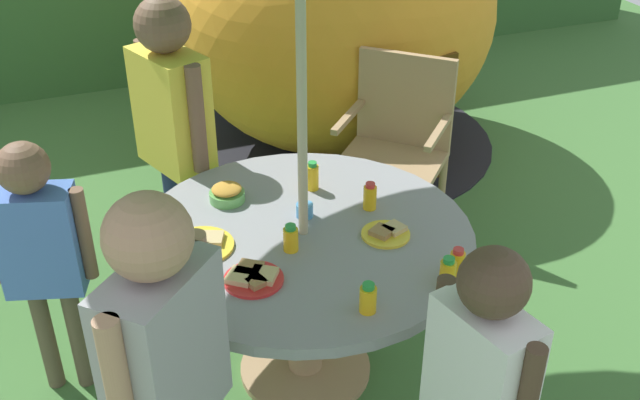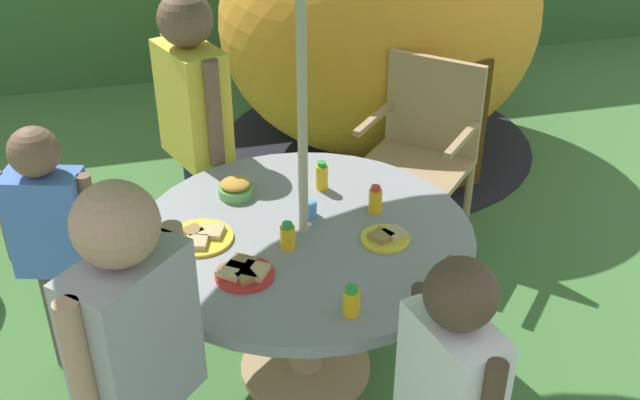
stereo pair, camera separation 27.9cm
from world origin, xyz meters
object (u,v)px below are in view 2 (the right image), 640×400
Objects in this scene: juice_bottle_mid_right at (450,271)px; child_in_blue_shirt at (50,223)px; child_in_white_shirt at (450,385)px; plate_front_edge at (201,237)px; snack_bowl at (236,188)px; dome_tent at (381,20)px; child_in_yellow_shirt at (193,104)px; juice_bottle_center_back at (437,283)px; child_in_grey_shirt at (134,337)px; cup_near at (308,209)px; garden_table at (304,260)px; juice_bottle_far_right at (351,301)px; juice_bottle_near_left at (288,237)px; plate_far_left at (386,237)px; juice_bottle_near_right at (322,176)px; wooden_chair at (423,142)px; plate_mid_left at (244,272)px; juice_bottle_center_front at (375,200)px.

child_in_blue_shirt is at bearing 151.91° from juice_bottle_mid_right.
plate_front_edge is at bearing 18.93° from child_in_white_shirt.
dome_tent is at bearing 54.51° from snack_bowl.
child_in_yellow_shirt reaches higher than juice_bottle_center_back.
child_in_blue_shirt is at bearing 30.96° from child_in_white_shirt.
child_in_grey_shirt is 20.31× the size of cup_near.
child_in_blue_shirt is (-0.94, 0.29, 0.14)m from garden_table.
juice_bottle_center_back is (-0.62, -2.47, -0.08)m from dome_tent.
cup_near is at bearing 89.37° from juice_bottle_far_right.
plate_far_left is at bearing -6.21° from juice_bottle_near_left.
garden_table is 0.38m from juice_bottle_near_right.
plate_front_edge is at bearing -171.53° from cup_near.
wooden_chair is 9.34× the size of juice_bottle_mid_right.
wooden_chair is at bearing -31.53° from child_in_white_shirt.
dome_tent is at bearing 77.14° from juice_bottle_mid_right.
child_in_grey_shirt is at bearing -127.21° from dome_tent.
juice_bottle_far_right reaches higher than plate_front_edge.
juice_bottle_center_back reaches higher than plate_far_left.
plate_mid_left is 0.23m from juice_bottle_near_left.
child_in_yellow_shirt is 0.55m from snack_bowl.
dome_tent is at bearing 69.59° from juice_bottle_far_right.
wooden_chair is 0.99m from juice_bottle_center_front.
dome_tent reaches higher than juice_bottle_center_front.
juice_bottle_near_left reaches higher than cup_near.
child_in_grey_shirt is at bearing -168.51° from juice_bottle_far_right.
plate_far_left is 1.78× the size of juice_bottle_mid_right.
cup_near is at bearing 171.90° from juice_bottle_center_front.
dome_tent is at bearing 127.06° from wooden_chair.
juice_bottle_near_left reaches higher than snack_bowl.
juice_bottle_center_front is at bearing 22.50° from juice_bottle_near_left.
snack_bowl is at bearing 20.85° from child_in_grey_shirt.
plate_front_edge is (-0.59, 0.97, -0.03)m from child_in_white_shirt.
child_in_grey_shirt is 1.00m from juice_bottle_center_back.
juice_bottle_near_left is (-0.37, 0.04, 0.04)m from plate_far_left.
child_in_yellow_shirt reaches higher than child_in_grey_shirt.
snack_bowl is 0.99m from juice_bottle_mid_right.
cup_near reaches higher than plate_far_left.
garden_table is 9.02× the size of snack_bowl.
child_in_blue_shirt reaches higher than plate_far_left.
wooden_chair is at bearing 56.76° from juice_bottle_center_front.
juice_bottle_near_left is 0.58m from juice_bottle_center_back.
child_in_blue_shirt reaches higher than juice_bottle_near_left.
child_in_blue_shirt is 5.33× the size of plate_mid_left.
wooden_chair is 1.49m from plate_front_edge.
juice_bottle_center_front reaches higher than plate_mid_left.
snack_bowl is 0.58m from juice_bottle_center_front.
dome_tent is (0.96, 1.97, 0.27)m from garden_table.
juice_bottle_near_left is at bearing 145.04° from juice_bottle_mid_right.
juice_bottle_center_front reaches higher than snack_bowl.
juice_bottle_center_front is at bearing 2.21° from plate_front_edge.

